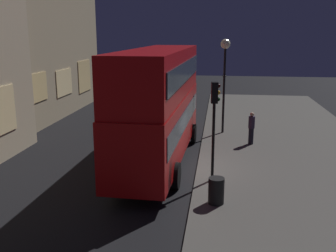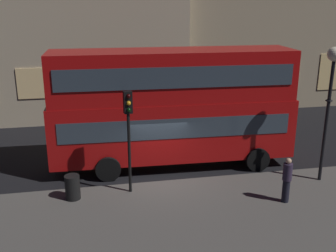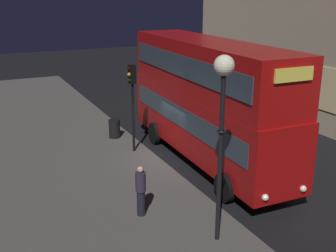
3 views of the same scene
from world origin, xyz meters
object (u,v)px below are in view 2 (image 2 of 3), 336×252
traffic_light_near_kerb (128,121)px  litter_bin (73,187)px  double_decker_bus (173,103)px  pedestrian (287,180)px  street_lamp (332,79)px

traffic_light_near_kerb → litter_bin: (-2.26, -0.17, -2.49)m
double_decker_bus → pedestrian: double_decker_bus is taller
pedestrian → litter_bin: size_ratio=1.85×
street_lamp → traffic_light_near_kerb: bearing=176.9°
double_decker_bus → traffic_light_near_kerb: bearing=-129.0°
double_decker_bus → street_lamp: 6.77m
double_decker_bus → pedestrian: 6.11m
double_decker_bus → street_lamp: bearing=-25.7°
street_lamp → pedestrian: size_ratio=3.16×
pedestrian → litter_bin: 8.23m
litter_bin → double_decker_bus: bearing=31.6°
traffic_light_near_kerb → double_decker_bus: bearing=41.7°
double_decker_bus → litter_bin: size_ratio=11.57×
traffic_light_near_kerb → street_lamp: 8.27m
street_lamp → pedestrian: bearing=-146.9°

